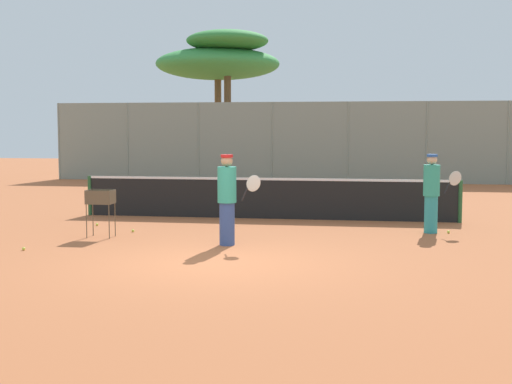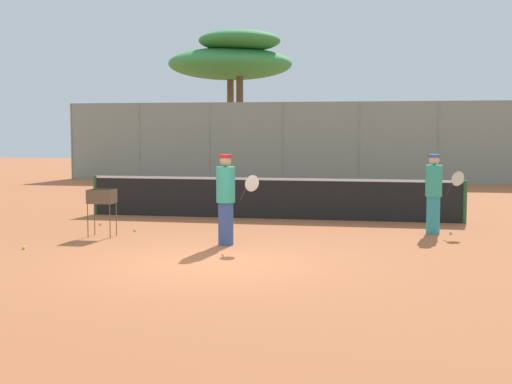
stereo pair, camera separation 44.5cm
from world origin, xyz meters
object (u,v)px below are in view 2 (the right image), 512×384
at_px(player_white_outfit, 226,198).
at_px(player_red_cap, 434,193).
at_px(parked_car, 307,163).
at_px(ball_cart, 101,200).
at_px(tennis_net, 271,198).

xyz_separation_m(player_white_outfit, player_red_cap, (4.21, 2.39, -0.03)).
bearing_deg(player_red_cap, parked_car, 89.86).
bearing_deg(ball_cart, player_white_outfit, -11.26).
relative_size(tennis_net, parked_car, 2.35).
distance_m(ball_cart, parked_car, 20.40).
relative_size(tennis_net, player_white_outfit, 5.37).
bearing_deg(tennis_net, player_white_outfit, -92.45).
bearing_deg(tennis_net, ball_cart, -129.95).
relative_size(player_white_outfit, ball_cart, 1.78).
distance_m(tennis_net, parked_car, 16.60).
bearing_deg(ball_cart, player_red_cap, 14.24).
bearing_deg(parked_car, player_white_outfit, -87.70).
bearing_deg(ball_cart, parked_car, 84.12).
xyz_separation_m(ball_cart, parked_car, (2.09, 20.29, -0.13)).
bearing_deg(player_red_cap, tennis_net, 139.27).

